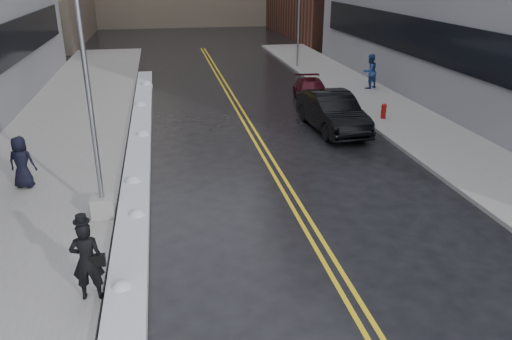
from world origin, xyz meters
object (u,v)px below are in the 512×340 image
lamppost (94,138)px  traffic_signal (299,20)px  car_black (332,112)px  pedestrian_c (22,162)px  fire_hydrant (384,110)px  pedestrian_fedora (87,261)px  car_maroon (312,91)px  pedestrian_east (370,71)px

lamppost → traffic_signal: bearing=61.8°
traffic_signal → car_black: bearing=-99.1°
pedestrian_c → traffic_signal: bearing=-114.2°
pedestrian_c → car_black: size_ratio=0.34×
lamppost → fire_hydrant: lamppost is taller
pedestrian_fedora → car_black: pedestrian_fedora is taller
car_maroon → pedestrian_fedora: bearing=-114.1°
lamppost → car_black: (9.41, 7.17, -1.68)m
lamppost → car_black: bearing=37.3°
fire_hydrant → car_maroon: bearing=119.3°
pedestrian_fedora → pedestrian_c: bearing=-65.4°
lamppost → car_maroon: bearing=50.7°
car_black → lamppost: bearing=-146.0°
fire_hydrant → car_black: car_black is taller
lamppost → car_black: lamppost is taller
pedestrian_c → pedestrian_east: pedestrian_east is taller
pedestrian_c → car_black: (12.15, 4.56, -0.17)m
fire_hydrant → pedestrian_east: (1.83, 6.21, 0.61)m
pedestrian_c → pedestrian_east: (16.87, 11.60, 0.14)m
pedestrian_c → car_maroon: (12.71, 9.56, -0.41)m
fire_hydrant → pedestrian_fedora: (-12.20, -12.01, 0.54)m
fire_hydrant → pedestrian_fedora: 17.13m
pedestrian_c → car_maroon: size_ratio=0.42×
lamppost → pedestrian_c: lamppost is taller
car_black → traffic_signal: bearing=77.6°
car_maroon → pedestrian_c: bearing=-135.8°
traffic_signal → car_black: traffic_signal is taller
fire_hydrant → pedestrian_c: 15.98m
pedestrian_fedora → car_maroon: pedestrian_fedora is taller
car_black → pedestrian_fedora: bearing=-133.1°
traffic_signal → car_maroon: 10.38m
car_maroon → lamppost: bearing=-122.0°
pedestrian_fedora → pedestrian_east: (14.03, 18.22, 0.08)m
pedestrian_east → car_black: 8.48m
traffic_signal → pedestrian_c: traffic_signal is taller
pedestrian_fedora → traffic_signal: bearing=-112.9°
traffic_signal → pedestrian_c: size_ratio=3.43×
lamppost → pedestrian_east: lamppost is taller
traffic_signal → car_maroon: (-1.84, -9.83, -2.79)m
traffic_signal → pedestrian_c: 24.35m
pedestrian_east → car_black: (-4.72, -7.04, -0.31)m
fire_hydrant → car_black: size_ratio=0.14×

